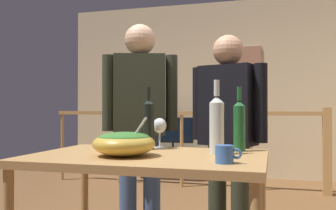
# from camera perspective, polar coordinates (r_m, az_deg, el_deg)

# --- Properties ---
(back_wall) EXTENTS (5.71, 0.10, 2.71)m
(back_wall) POSITION_cam_1_polar(r_m,az_deg,el_deg) (5.82, 11.96, 2.46)
(back_wall) COLOR beige
(back_wall) RESTS_ON ground_plane
(framed_picture) EXTENTS (0.59, 0.03, 0.64)m
(framed_picture) POSITION_cam_1_polar(r_m,az_deg,el_deg) (5.79, 11.17, 5.66)
(framed_picture) COLOR #AB765D
(stair_railing) EXTENTS (3.72, 0.10, 1.06)m
(stair_railing) POSITION_cam_1_polar(r_m,az_deg,el_deg) (4.90, 8.78, -4.66)
(stair_railing) COLOR #B2844C
(stair_railing) RESTS_ON ground_plane
(tv_console) EXTENTS (0.90, 0.40, 0.43)m
(tv_console) POSITION_cam_1_polar(r_m,az_deg,el_deg) (5.70, 0.76, -8.93)
(tv_console) COLOR #38281E
(tv_console) RESTS_ON ground_plane
(flat_screen_tv) EXTENTS (0.64, 0.12, 0.48)m
(flat_screen_tv) POSITION_cam_1_polar(r_m,az_deg,el_deg) (5.62, 0.68, -3.95)
(flat_screen_tv) COLOR black
(flat_screen_tv) RESTS_ON tv_console
(serving_table) EXTENTS (1.22, 0.82, 0.81)m
(serving_table) POSITION_cam_1_polar(r_m,az_deg,el_deg) (1.99, -3.12, -10.01)
(serving_table) COLOR #B2844C
(serving_table) RESTS_ON ground_plane
(salad_bowl) EXTENTS (0.32, 0.32, 0.20)m
(salad_bowl) POSITION_cam_1_polar(r_m,az_deg,el_deg) (1.92, -6.76, -5.72)
(salad_bowl) COLOR gold
(salad_bowl) RESTS_ON serving_table
(wine_glass) EXTENTS (0.08, 0.08, 0.18)m
(wine_glass) POSITION_cam_1_polar(r_m,az_deg,el_deg) (2.30, -1.29, -3.36)
(wine_glass) COLOR silver
(wine_glass) RESTS_ON serving_table
(wine_bottle_clear) EXTENTS (0.08, 0.08, 0.39)m
(wine_bottle_clear) POSITION_cam_1_polar(r_m,az_deg,el_deg) (1.99, 7.48, -2.87)
(wine_bottle_clear) COLOR silver
(wine_bottle_clear) RESTS_ON serving_table
(wine_bottle_dark) EXTENTS (0.07, 0.07, 0.37)m
(wine_bottle_dark) POSITION_cam_1_polar(r_m,az_deg,el_deg) (2.21, -3.01, -2.79)
(wine_bottle_dark) COLOR black
(wine_bottle_dark) RESTS_ON serving_table
(wine_bottle_green) EXTENTS (0.07, 0.07, 0.37)m
(wine_bottle_green) POSITION_cam_1_polar(r_m,az_deg,el_deg) (2.15, 10.88, -2.98)
(wine_bottle_green) COLOR #1E5628
(wine_bottle_green) RESTS_ON serving_table
(mug_blue) EXTENTS (0.12, 0.08, 0.08)m
(mug_blue) POSITION_cam_1_polar(r_m,az_deg,el_deg) (1.67, 8.73, -7.47)
(mug_blue) COLOR #3866B2
(mug_blue) RESTS_ON serving_table
(person_standing_left) EXTENTS (0.55, 0.33, 1.69)m
(person_standing_left) POSITION_cam_1_polar(r_m,az_deg,el_deg) (2.82, -4.33, -1.55)
(person_standing_left) COLOR #3D5684
(person_standing_left) RESTS_ON ground_plane
(person_standing_right) EXTENTS (0.54, 0.32, 1.57)m
(person_standing_right) POSITION_cam_1_polar(r_m,az_deg,el_deg) (2.66, 9.21, -3.30)
(person_standing_right) COLOR #2D3323
(person_standing_right) RESTS_ON ground_plane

